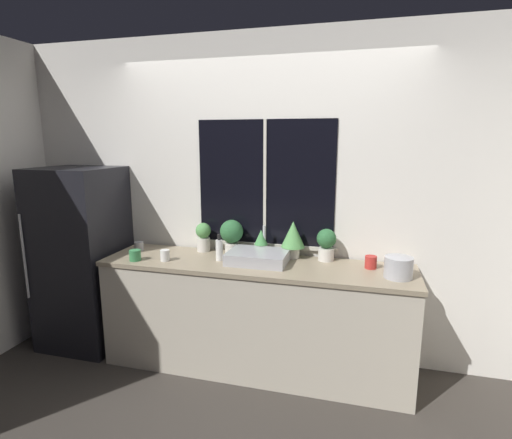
{
  "coord_description": "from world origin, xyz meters",
  "views": [
    {
      "loc": [
        0.79,
        -2.61,
        1.85
      ],
      "look_at": [
        0.01,
        0.29,
        1.24
      ],
      "focal_mm": 28.0,
      "sensor_mm": 36.0,
      "label": 1
    }
  ],
  "objects_px": {
    "mug_green": "(135,255)",
    "kettle": "(398,267)",
    "potted_plant_right": "(293,236)",
    "mug_red": "(371,262)",
    "potted_plant_far_left": "(203,236)",
    "sink": "(258,257)",
    "mug_grey": "(139,246)",
    "potted_plant_center": "(261,242)",
    "potted_plant_far_right": "(326,243)",
    "soap_bottle": "(219,249)",
    "mug_white": "(165,255)",
    "potted_plant_left": "(232,234)",
    "refrigerator": "(82,258)"
  },
  "relations": [
    {
      "from": "mug_green",
      "to": "kettle",
      "type": "distance_m",
      "value": 2.01
    },
    {
      "from": "potted_plant_right",
      "to": "mug_red",
      "type": "relative_size",
      "value": 3.22
    },
    {
      "from": "potted_plant_far_left",
      "to": "sink",
      "type": "bearing_deg",
      "value": -19.93
    },
    {
      "from": "potted_plant_far_left",
      "to": "mug_grey",
      "type": "distance_m",
      "value": 0.58
    },
    {
      "from": "potted_plant_far_left",
      "to": "potted_plant_right",
      "type": "distance_m",
      "value": 0.79
    },
    {
      "from": "potted_plant_center",
      "to": "mug_green",
      "type": "relative_size",
      "value": 2.4
    },
    {
      "from": "sink",
      "to": "mug_grey",
      "type": "xyz_separation_m",
      "value": [
        -1.09,
        0.07,
        -0.01
      ]
    },
    {
      "from": "potted_plant_center",
      "to": "potted_plant_right",
      "type": "bearing_deg",
      "value": 0.0
    },
    {
      "from": "mug_red",
      "to": "mug_green",
      "type": "bearing_deg",
      "value": -170.93
    },
    {
      "from": "potted_plant_far_right",
      "to": "soap_bottle",
      "type": "xyz_separation_m",
      "value": [
        -0.83,
        -0.22,
        -0.05
      ]
    },
    {
      "from": "potted_plant_far_left",
      "to": "soap_bottle",
      "type": "bearing_deg",
      "value": -44.45
    },
    {
      "from": "mug_white",
      "to": "mug_green",
      "type": "relative_size",
      "value": 0.98
    },
    {
      "from": "potted_plant_left",
      "to": "potted_plant_right",
      "type": "height_order",
      "value": "potted_plant_right"
    },
    {
      "from": "potted_plant_center",
      "to": "potted_plant_right",
      "type": "xyz_separation_m",
      "value": [
        0.27,
        0.0,
        0.07
      ]
    },
    {
      "from": "potted_plant_left",
      "to": "soap_bottle",
      "type": "height_order",
      "value": "potted_plant_left"
    },
    {
      "from": "potted_plant_right",
      "to": "potted_plant_far_right",
      "type": "xyz_separation_m",
      "value": [
        0.27,
        0.0,
        -0.04
      ]
    },
    {
      "from": "mug_red",
      "to": "potted_plant_far_left",
      "type": "bearing_deg",
      "value": 175.33
    },
    {
      "from": "mug_grey",
      "to": "potted_plant_left",
      "type": "bearing_deg",
      "value": 9.21
    },
    {
      "from": "mug_white",
      "to": "mug_red",
      "type": "xyz_separation_m",
      "value": [
        1.58,
        0.24,
        0.0
      ]
    },
    {
      "from": "refrigerator",
      "to": "mug_red",
      "type": "xyz_separation_m",
      "value": [
        2.49,
        0.09,
        0.14
      ]
    },
    {
      "from": "mug_red",
      "to": "mug_white",
      "type": "bearing_deg",
      "value": -171.57
    },
    {
      "from": "potted_plant_right",
      "to": "mug_white",
      "type": "bearing_deg",
      "value": -160.21
    },
    {
      "from": "potted_plant_far_right",
      "to": "kettle",
      "type": "xyz_separation_m",
      "value": [
        0.53,
        -0.28,
        -0.06
      ]
    },
    {
      "from": "potted_plant_left",
      "to": "soap_bottle",
      "type": "xyz_separation_m",
      "value": [
        -0.03,
        -0.22,
        -0.08
      ]
    },
    {
      "from": "potted_plant_left",
      "to": "potted_plant_far_right",
      "type": "distance_m",
      "value": 0.8
    },
    {
      "from": "mug_white",
      "to": "sink",
      "type": "bearing_deg",
      "value": 11.87
    },
    {
      "from": "potted_plant_left",
      "to": "mug_grey",
      "type": "xyz_separation_m",
      "value": [
        -0.81,
        -0.13,
        -0.13
      ]
    },
    {
      "from": "potted_plant_far_left",
      "to": "potted_plant_right",
      "type": "xyz_separation_m",
      "value": [
        0.78,
        0.0,
        0.05
      ]
    },
    {
      "from": "mug_green",
      "to": "mug_red",
      "type": "bearing_deg",
      "value": 9.07
    },
    {
      "from": "soap_bottle",
      "to": "kettle",
      "type": "relative_size",
      "value": 1.1
    },
    {
      "from": "sink",
      "to": "mug_white",
      "type": "xyz_separation_m",
      "value": [
        -0.73,
        -0.15,
        -0.0
      ]
    },
    {
      "from": "potted_plant_far_right",
      "to": "refrigerator",
      "type": "bearing_deg",
      "value": -174.48
    },
    {
      "from": "potted_plant_left",
      "to": "kettle",
      "type": "relative_size",
      "value": 1.47
    },
    {
      "from": "mug_grey",
      "to": "potted_plant_far_left",
      "type": "bearing_deg",
      "value": 13.38
    },
    {
      "from": "sink",
      "to": "potted_plant_left",
      "type": "height_order",
      "value": "potted_plant_left"
    },
    {
      "from": "refrigerator",
      "to": "potted_plant_far_left",
      "type": "height_order",
      "value": "refrigerator"
    },
    {
      "from": "sink",
      "to": "potted_plant_left",
      "type": "xyz_separation_m",
      "value": [
        -0.28,
        0.2,
        0.12
      ]
    },
    {
      "from": "potted_plant_center",
      "to": "kettle",
      "type": "bearing_deg",
      "value": -14.78
    },
    {
      "from": "refrigerator",
      "to": "mug_red",
      "type": "height_order",
      "value": "refrigerator"
    },
    {
      "from": "potted_plant_center",
      "to": "potted_plant_far_right",
      "type": "height_order",
      "value": "potted_plant_far_right"
    },
    {
      "from": "mug_red",
      "to": "kettle",
      "type": "distance_m",
      "value": 0.25
    },
    {
      "from": "potted_plant_right",
      "to": "mug_grey",
      "type": "bearing_deg",
      "value": -174.39
    },
    {
      "from": "potted_plant_far_left",
      "to": "mug_grey",
      "type": "xyz_separation_m",
      "value": [
        -0.55,
        -0.13,
        -0.1
      ]
    },
    {
      "from": "sink",
      "to": "potted_plant_center",
      "type": "height_order",
      "value": "sink"
    },
    {
      "from": "potted_plant_far_right",
      "to": "mug_red",
      "type": "height_order",
      "value": "potted_plant_far_right"
    },
    {
      "from": "potted_plant_center",
      "to": "mug_red",
      "type": "bearing_deg",
      "value": -7.38
    },
    {
      "from": "kettle",
      "to": "soap_bottle",
      "type": "bearing_deg",
      "value": 177.55
    },
    {
      "from": "soap_bottle",
      "to": "potted_plant_far_right",
      "type": "bearing_deg",
      "value": 15.13
    },
    {
      "from": "mug_red",
      "to": "potted_plant_left",
      "type": "bearing_deg",
      "value": 174.28
    },
    {
      "from": "refrigerator",
      "to": "potted_plant_left",
      "type": "relative_size",
      "value": 5.58
    }
  ]
}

